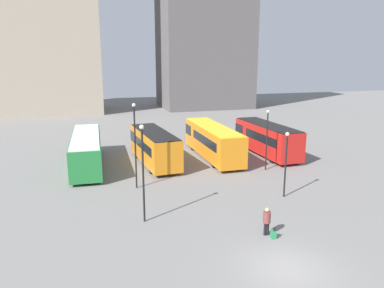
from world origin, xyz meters
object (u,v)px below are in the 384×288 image
Objects in this scene: bus_1 at (154,146)px; bus_3 at (267,138)px; lamp_post_2 at (143,166)px; lamp_post_1 at (267,135)px; bus_2 at (213,140)px; traveler at (267,219)px; suitcase at (273,234)px; lamp_post_0 at (135,140)px; lamp_post_3 at (286,159)px; bus_0 at (87,149)px.

bus_3 is at bearing -93.59° from bus_1.
lamp_post_1 is at bearing 32.84° from lamp_post_2.
bus_2 is 6.82× the size of traveler.
suitcase is (-8.13, -17.02, -1.47)m from bus_3.
lamp_post_2 is (-8.95, -13.27, 1.79)m from bus_2.
lamp_post_0 reaches higher than lamp_post_3.
lamp_post_0 is at bearing 153.05° from bus_1.
bus_3 is 5.85m from lamp_post_1.
lamp_post_2 is (-12.10, -7.81, 0.33)m from lamp_post_1.
lamp_post_1 is at bearing -122.29° from bus_1.
bus_2 is (6.05, 0.72, 0.05)m from bus_1.
lamp_post_2 is at bearing 66.49° from traveler.
lamp_post_3 is at bearing -105.31° from lamp_post_1.
traveler is 2.36× the size of suitcase.
lamp_post_3 is (10.00, -4.77, -0.94)m from lamp_post_0.
bus_2 is 11.33m from lamp_post_0.
bus_3 is 1.51× the size of lamp_post_0.
lamp_post_0 is at bearing 129.14° from bus_2.
lamp_post_1 reaches higher than bus_3.
lamp_post_1 is at bearing 7.88° from lamp_post_0.
lamp_post_2 reaches higher than bus_3.
lamp_post_0 reaches higher than bus_2.
traveler is 0.25× the size of lamp_post_0.
bus_2 is 1.72× the size of lamp_post_0.
lamp_post_0 is (-6.21, 10.35, 3.55)m from suitcase.
lamp_post_3 is (13.59, -12.11, 1.27)m from bus_0.
bus_3 is (5.74, -0.42, -0.02)m from bus_2.
bus_1 is 0.84× the size of bus_2.
suitcase is 12.58m from lamp_post_0.
lamp_post_2 is (-6.36, 3.69, 2.55)m from traveler.
bus_3 is (17.93, -0.67, 0.13)m from bus_0.
bus_2 is at bearing -89.70° from bus_0.
bus_1 is 13.46× the size of suitcase.
lamp_post_1 is (-2.59, -5.04, 1.48)m from bus_3.
lamp_post_3 is (10.35, 1.41, -0.67)m from lamp_post_2.
lamp_post_0 is at bearing 37.57° from suitcase.
lamp_post_1 is at bearing -19.92° from traveler.
bus_3 reaches higher than traveler.
lamp_post_3 is (7.45, -11.13, 1.17)m from bus_1.
traveler is 0.27× the size of lamp_post_2.
bus_0 is at bearing 116.09° from lamp_post_0.
lamp_post_2 is (3.24, -13.52, 1.94)m from bus_0.
bus_3 is 1.83× the size of lamp_post_1.
traveler is at bearing 28.94° from suitcase.
lamp_post_0 reaches higher than bus_0.
lamp_post_0 is 1.09× the size of lamp_post_2.
lamp_post_0 is 1.21× the size of lamp_post_1.
lamp_post_0 is 6.20m from lamp_post_2.
suitcase is (9.81, -17.69, -1.34)m from bus_0.
bus_3 reaches higher than suitcase.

